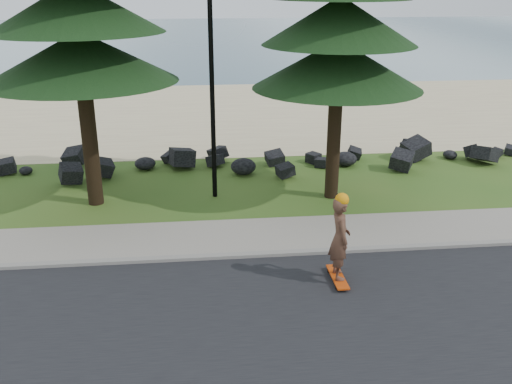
% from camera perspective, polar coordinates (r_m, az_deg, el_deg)
% --- Properties ---
extents(ground, '(160.00, 160.00, 0.00)m').
position_cam_1_polar(ground, '(14.42, -3.64, -5.00)').
color(ground, '#30581B').
rests_on(ground, ground).
extents(road, '(160.00, 7.00, 0.02)m').
position_cam_1_polar(road, '(10.55, -2.50, -15.61)').
color(road, black).
rests_on(road, ground).
extents(kerb, '(160.00, 0.20, 0.10)m').
position_cam_1_polar(kerb, '(13.60, -3.48, -6.46)').
color(kerb, gray).
rests_on(kerb, ground).
extents(sidewalk, '(160.00, 2.00, 0.08)m').
position_cam_1_polar(sidewalk, '(14.59, -3.68, -4.52)').
color(sidewalk, gray).
rests_on(sidewalk, ground).
extents(beach_sand, '(160.00, 15.00, 0.01)m').
position_cam_1_polar(beach_sand, '(28.19, -4.99, 7.90)').
color(beach_sand, tan).
rests_on(beach_sand, ground).
extents(ocean, '(160.00, 58.00, 0.01)m').
position_cam_1_polar(ocean, '(64.29, -5.77, 15.13)').
color(ocean, '#365968').
rests_on(ocean, ground).
extents(seawall_boulders, '(60.00, 2.40, 1.10)m').
position_cam_1_polar(seawall_boulders, '(19.61, -4.38, 2.11)').
color(seawall_boulders, black).
rests_on(seawall_boulders, ground).
extents(lamp_post, '(0.25, 0.14, 8.14)m').
position_cam_1_polar(lamp_post, '(16.33, -4.50, 13.24)').
color(lamp_post, black).
rests_on(lamp_post, ground).
extents(skateboarder, '(0.45, 1.10, 2.05)m').
position_cam_1_polar(skateboarder, '(12.30, 8.38, -4.63)').
color(skateboarder, '#C03C0B').
rests_on(skateboarder, ground).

